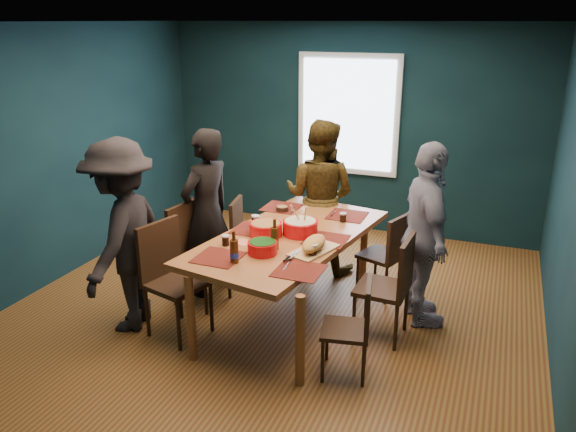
% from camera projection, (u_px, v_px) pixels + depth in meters
% --- Properties ---
extents(room, '(5.01, 5.01, 2.71)m').
position_uv_depth(room, '(286.00, 168.00, 5.40)').
color(room, olive).
rests_on(room, ground).
extents(dining_table, '(1.45, 2.34, 0.83)m').
position_uv_depth(dining_table, '(289.00, 243.00, 5.23)').
color(dining_table, '#A65931').
rests_on(dining_table, floor).
extents(chair_left_far, '(0.48, 0.48, 0.90)m').
position_uv_depth(chair_left_far, '(245.00, 234.00, 6.08)').
color(chair_left_far, black).
rests_on(chair_left_far, floor).
extents(chair_left_mid, '(0.52, 0.52, 1.01)m').
position_uv_depth(chair_left_mid, '(193.00, 246.00, 5.58)').
color(chair_left_mid, black).
rests_on(chair_left_mid, floor).
extents(chair_left_near, '(0.57, 0.57, 1.04)m').
position_uv_depth(chair_left_near, '(169.00, 270.00, 5.00)').
color(chair_left_near, black).
rests_on(chair_left_near, floor).
extents(chair_right_far, '(0.51, 0.51, 0.89)m').
position_uv_depth(chair_right_far, '(389.00, 250.00, 5.68)').
color(chair_right_far, black).
rests_on(chair_right_far, floor).
extents(chair_right_mid, '(0.46, 0.46, 0.97)m').
position_uv_depth(chair_right_mid, '(393.00, 281.00, 4.89)').
color(chair_right_mid, black).
rests_on(chair_right_mid, floor).
extents(chair_right_near, '(0.44, 0.44, 0.82)m').
position_uv_depth(chair_right_near, '(356.00, 322.00, 4.40)').
color(chair_right_near, black).
rests_on(chair_right_near, floor).
extents(person_far_left, '(0.58, 0.72, 1.73)m').
position_uv_depth(person_far_left, '(207.00, 213.00, 5.67)').
color(person_far_left, black).
rests_on(person_far_left, floor).
extents(person_back, '(0.87, 0.70, 1.72)m').
position_uv_depth(person_back, '(320.00, 196.00, 6.24)').
color(person_back, black).
rests_on(person_back, floor).
extents(person_right, '(0.79, 1.10, 1.73)m').
position_uv_depth(person_right, '(425.00, 236.00, 5.08)').
color(person_right, silver).
rests_on(person_right, floor).
extents(person_near_left, '(0.86, 1.25, 1.77)m').
position_uv_depth(person_near_left, '(123.00, 236.00, 5.01)').
color(person_near_left, black).
rests_on(person_near_left, floor).
extents(bowl_salad, '(0.30, 0.30, 0.13)m').
position_uv_depth(bowl_salad, '(266.00, 229.00, 5.16)').
color(bowl_salad, red).
rests_on(bowl_salad, dining_table).
extents(bowl_dumpling, '(0.33, 0.33, 0.31)m').
position_uv_depth(bowl_dumpling, '(300.00, 227.00, 5.19)').
color(bowl_dumpling, red).
rests_on(bowl_dumpling, dining_table).
extents(bowl_herbs, '(0.26, 0.26, 0.11)m').
position_uv_depth(bowl_herbs, '(263.00, 247.00, 4.77)').
color(bowl_herbs, red).
rests_on(bowl_herbs, dining_table).
extents(cutting_board, '(0.37, 0.61, 0.13)m').
position_uv_depth(cutting_board, '(314.00, 245.00, 4.81)').
color(cutting_board, tan).
rests_on(cutting_board, dining_table).
extents(small_bowl, '(0.13, 0.13, 0.05)m').
position_uv_depth(small_bowl, '(282.00, 209.00, 5.83)').
color(small_bowl, black).
rests_on(small_bowl, dining_table).
extents(beer_bottle_a, '(0.07, 0.07, 0.27)m').
position_uv_depth(beer_bottle_a, '(234.00, 251.00, 4.58)').
color(beer_bottle_a, '#421F0B').
rests_on(beer_bottle_a, dining_table).
extents(beer_bottle_b, '(0.07, 0.07, 0.27)m').
position_uv_depth(beer_bottle_b, '(275.00, 237.00, 4.85)').
color(beer_bottle_b, '#421F0B').
rests_on(beer_bottle_b, dining_table).
extents(cola_glass_a, '(0.07, 0.07, 0.09)m').
position_uv_depth(cola_glass_a, '(226.00, 240.00, 4.94)').
color(cola_glass_a, black).
rests_on(cola_glass_a, dining_table).
extents(cola_glass_b, '(0.08, 0.08, 0.11)m').
position_uv_depth(cola_glass_b, '(313.00, 250.00, 4.71)').
color(cola_glass_b, black).
rests_on(cola_glass_b, dining_table).
extents(cola_glass_c, '(0.07, 0.07, 0.09)m').
position_uv_depth(cola_glass_c, '(343.00, 217.00, 5.52)').
color(cola_glass_c, black).
rests_on(cola_glass_c, dining_table).
extents(cola_glass_d, '(0.08, 0.08, 0.11)m').
position_uv_depth(cola_glass_d, '(256.00, 220.00, 5.40)').
color(cola_glass_d, black).
rests_on(cola_glass_d, dining_table).
extents(napkin_a, '(0.18, 0.18, 0.00)m').
position_uv_depth(napkin_a, '(333.00, 239.00, 5.11)').
color(napkin_a, '#DA7A5B').
rests_on(napkin_a, dining_table).
extents(napkin_b, '(0.18, 0.18, 0.00)m').
position_uv_depth(napkin_b, '(243.00, 242.00, 5.02)').
color(napkin_b, '#DA7A5B').
rests_on(napkin_b, dining_table).
extents(napkin_c, '(0.19, 0.19, 0.00)m').
position_uv_depth(napkin_c, '(301.00, 267.00, 4.51)').
color(napkin_c, '#DA7A5B').
rests_on(napkin_c, dining_table).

